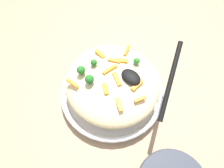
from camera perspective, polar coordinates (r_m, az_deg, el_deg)
The scene contains 19 objects.
ground_plane at distance 0.65m, azimuth -0.00°, elevation -3.01°, with size 2.40×2.40×0.00m, color #9E7F60.
serving_bowl at distance 0.64m, azimuth -0.00°, elevation -2.24°, with size 0.31×0.31×0.04m.
pasta_mound at distance 0.59m, azimuth -0.00°, elevation 0.22°, with size 0.27×0.26×0.09m, color beige.
carrot_piece_0 at distance 0.60m, azimuth 4.03°, elevation 9.02°, with size 0.04×0.01×0.01m, color orange.
carrot_piece_1 at distance 0.58m, azimuth 2.56°, elevation 6.28°, with size 0.03×0.01×0.01m, color orange.
carrot_piece_2 at distance 0.53m, azimuth 7.29°, elevation -4.35°, with size 0.03×0.01×0.01m, color orange.
carrot_piece_3 at distance 0.55m, azimuth -10.62°, elevation 0.18°, with size 0.04×0.01×0.01m, color orange.
carrot_piece_4 at distance 0.54m, azimuth 6.70°, elevation -0.39°, with size 0.04×0.01×0.01m, color orange.
carrot_piece_5 at distance 0.52m, azimuth 1.93°, elevation -5.52°, with size 0.04×0.01×0.01m, color orange.
carrot_piece_6 at distance 0.58m, azimuth 0.54°, elevation 6.19°, with size 0.03×0.01×0.01m, color orange.
carrot_piece_7 at distance 0.54m, azimuth 1.07°, elevation 1.15°, with size 0.04×0.01×0.01m, color orange.
carrot_piece_8 at distance 0.56m, azimuth -0.59°, elevation 3.95°, with size 0.04×0.01×0.01m, color orange.
carrot_piece_9 at distance 0.59m, azimuth -3.30°, elevation 8.07°, with size 0.03×0.01×0.01m, color orange.
carrot_piece_10 at distance 0.53m, azimuth -1.79°, elevation -1.34°, with size 0.03×0.01×0.01m, color orange.
broccoli_floret_0 at distance 0.57m, azimuth 6.65°, elevation 6.18°, with size 0.02×0.02×0.02m.
broccoli_floret_1 at distance 0.53m, azimuth -6.10°, elevation 1.27°, with size 0.02×0.02×0.03m.
broccoli_floret_2 at distance 0.56m, azimuth -4.92°, elevation 5.76°, with size 0.02×0.02×0.02m.
broccoli_floret_3 at distance 0.55m, azimuth -8.35°, elevation 3.71°, with size 0.02×0.02×0.03m.
serving_spoon at distance 0.53m, azimuth 9.32°, elevation 1.50°, with size 0.16×0.18×0.08m.
Camera 1 is at (0.20, -0.20, 0.59)m, focal length 33.96 mm.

